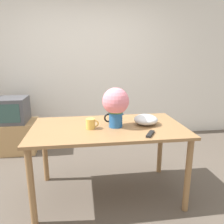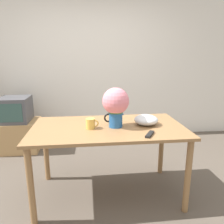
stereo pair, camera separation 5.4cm
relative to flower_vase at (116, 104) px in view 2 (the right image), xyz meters
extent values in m
plane|color=brown|center=(-0.23, -0.01, -1.03)|extent=(12.00, 12.00, 0.00)
cube|color=silver|center=(-0.23, 1.90, 0.27)|extent=(8.00, 0.05, 2.60)
cube|color=olive|center=(-0.07, 0.02, -0.25)|extent=(1.58, 0.88, 0.03)
cylinder|color=olive|center=(-0.81, -0.36, -0.65)|extent=(0.06, 0.06, 0.77)
cylinder|color=olive|center=(0.66, -0.36, -0.65)|extent=(0.06, 0.06, 0.77)
cylinder|color=olive|center=(-0.81, 0.40, -0.65)|extent=(0.06, 0.06, 0.77)
cylinder|color=olive|center=(0.66, 0.40, -0.65)|extent=(0.06, 0.06, 0.77)
cylinder|color=#235B9E|center=(0.00, 0.00, -0.15)|extent=(0.14, 0.14, 0.18)
cone|color=#235B9E|center=(0.06, 0.00, -0.09)|extent=(0.05, 0.05, 0.04)
torus|color=black|center=(-0.07, 0.00, -0.14)|extent=(0.09, 0.02, 0.09)
sphere|color=#3D7033|center=(0.00, 0.00, -0.01)|extent=(0.20, 0.20, 0.20)
sphere|color=pink|center=(0.00, 0.00, 0.03)|extent=(0.27, 0.27, 0.27)
cylinder|color=gold|center=(-0.26, -0.03, -0.19)|extent=(0.09, 0.09, 0.10)
torus|color=gold|center=(-0.21, -0.03, -0.19)|extent=(0.07, 0.01, 0.07)
ellipsoid|color=silver|center=(0.33, 0.04, -0.19)|extent=(0.26, 0.26, 0.11)
cube|color=black|center=(0.28, -0.29, -0.23)|extent=(0.13, 0.17, 0.02)
cube|color=tan|center=(-1.43, 1.39, -0.79)|extent=(0.68, 0.53, 0.49)
cube|color=#4C4C51|center=(-1.43, 1.39, -0.35)|extent=(0.45, 0.48, 0.39)
cube|color=#33514C|center=(-1.43, 1.14, -0.35)|extent=(0.35, 0.01, 0.28)
camera|label=1|loc=(-0.34, -2.13, 0.47)|focal=35.00mm
camera|label=2|loc=(-0.28, -2.14, 0.47)|focal=35.00mm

